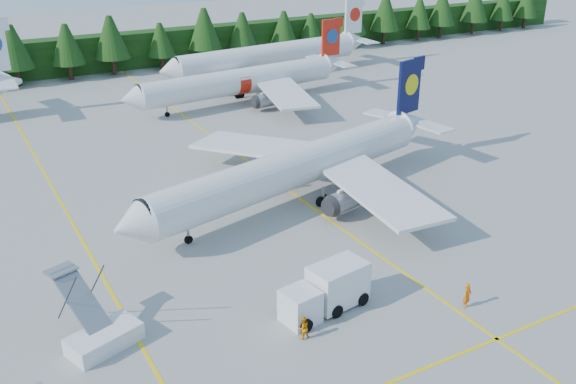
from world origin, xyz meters
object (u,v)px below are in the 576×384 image
airliner_navy (289,171)px  service_truck (325,291)px  airstairs (101,333)px  airliner_red (236,82)px

airliner_navy → service_truck: airliner_navy is taller
airliner_navy → airstairs: bearing=-162.7°
airliner_navy → airliner_red: size_ratio=1.04×
airliner_navy → airliner_red: (10.14, 33.21, -0.17)m
airliner_red → service_truck: (-16.55, -49.70, -1.57)m
airstairs → service_truck: bearing=-33.3°
airstairs → service_truck: 14.69m
airliner_navy → airstairs: airliner_navy is taller
airstairs → service_truck: size_ratio=1.01×
airstairs → airliner_navy: bearing=12.8°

